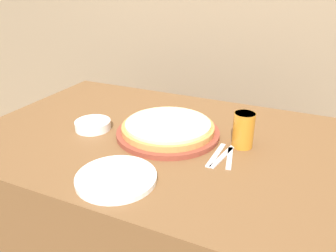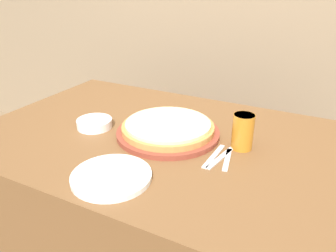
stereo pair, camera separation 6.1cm
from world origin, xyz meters
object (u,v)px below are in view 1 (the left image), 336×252
object	(u,v)px
beer_glass	(244,129)
side_bowl	(93,125)
dinner_plate	(116,178)
fork	(216,155)
pizza_on_board	(168,129)
spoon	(230,158)
dinner_knife	(223,156)

from	to	relation	value
beer_glass	side_bowl	xyz separation A→B (m)	(-0.61, -0.11, -0.06)
dinner_plate	fork	xyz separation A→B (m)	(0.24, 0.28, -0.01)
pizza_on_board	side_bowl	distance (m)	0.32
side_bowl	spoon	bearing A→B (deg)	-0.40
side_bowl	spoon	size ratio (longest dim) A/B	0.96
dinner_plate	dinner_knife	distance (m)	0.39
pizza_on_board	dinner_knife	bearing A→B (deg)	-17.98
fork	dinner_knife	distance (m)	0.03
beer_glass	spoon	xyz separation A→B (m)	(-0.02, -0.11, -0.07)
beer_glass	fork	xyz separation A→B (m)	(-0.07, -0.11, -0.07)
pizza_on_board	side_bowl	bearing A→B (deg)	-166.04
beer_glass	dinner_knife	size ratio (longest dim) A/B	0.74
fork	spoon	distance (m)	0.05
pizza_on_board	side_bowl	xyz separation A→B (m)	(-0.31, -0.08, -0.01)
dinner_plate	side_bowl	bearing A→B (deg)	136.10
pizza_on_board	side_bowl	size ratio (longest dim) A/B	2.80
fork	dinner_knife	world-z (taller)	same
side_bowl	spoon	xyz separation A→B (m)	(0.59, -0.00, -0.02)
pizza_on_board	beer_glass	distance (m)	0.30
fork	dinner_plate	bearing A→B (deg)	-130.61
pizza_on_board	dinner_plate	world-z (taller)	pizza_on_board
dinner_plate	fork	bearing A→B (deg)	49.39
pizza_on_board	side_bowl	world-z (taller)	pizza_on_board
side_bowl	fork	bearing A→B (deg)	-0.44
dinner_plate	side_bowl	xyz separation A→B (m)	(-0.30, 0.29, 0.01)
dinner_plate	side_bowl	distance (m)	0.41
side_bowl	fork	world-z (taller)	side_bowl
pizza_on_board	dinner_plate	bearing A→B (deg)	-92.33
dinner_plate	spoon	size ratio (longest dim) A/B	1.67
fork	beer_glass	bearing A→B (deg)	58.39
side_bowl	dinner_knife	size ratio (longest dim) A/B	0.82
dinner_knife	spoon	bearing A→B (deg)	0.00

